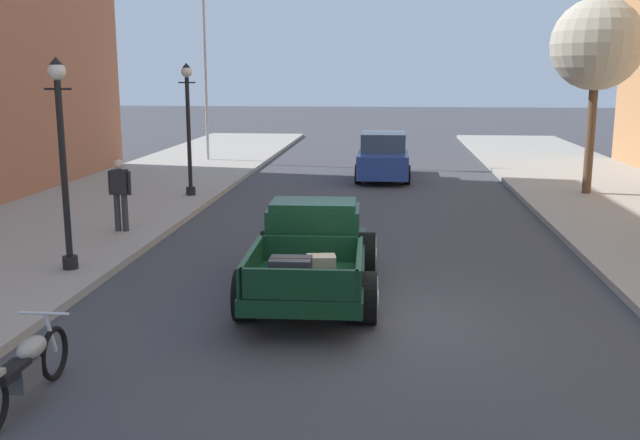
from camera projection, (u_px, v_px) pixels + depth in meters
name	position (u px, v px, depth m)	size (l,w,h in m)	color
ground_plane	(348.00, 316.00, 11.22)	(140.00, 140.00, 0.00)	#3D3D42
hotrod_truck_dark_green	(313.00, 249.00, 12.40)	(2.29, 4.98, 1.58)	black
motorcycle_parked	(24.00, 369.00, 8.15)	(0.62, 2.12, 0.93)	black
car_background_blue	(383.00, 157.00, 25.61)	(1.88, 4.31, 1.65)	#284293
pedestrian_sidewalk_left	(120.00, 191.00, 16.41)	(0.53, 0.22, 1.65)	#333338
street_lamp_near	(62.00, 149.00, 12.95)	(0.50, 0.32, 3.85)	black
street_lamp_far	(188.00, 119.00, 21.01)	(0.50, 0.32, 3.85)	black
flagpole	(209.00, 21.00, 29.11)	(1.74, 0.16, 9.16)	#B2B2B7
street_tree_second	(597.00, 45.00, 20.94)	(2.67, 2.67, 5.72)	brown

